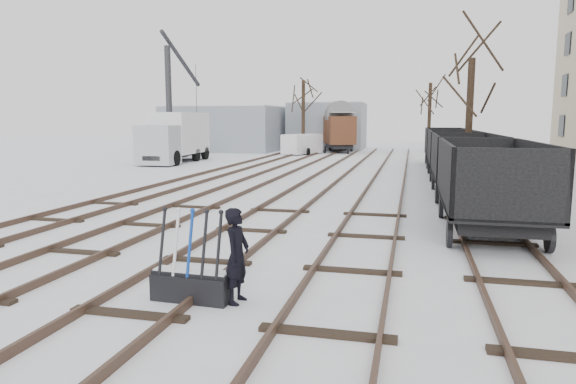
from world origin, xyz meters
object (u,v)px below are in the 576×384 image
at_px(worker, 237,256).
at_px(box_van_wagon, 339,129).
at_px(freight_wagon_a, 488,198).
at_px(lorry, 175,137).
at_px(crane, 171,125).
at_px(panel_van, 302,144).
at_px(ground_frame, 192,284).

relative_size(worker, box_van_wagon, 0.31).
height_order(freight_wagon_a, lorry, lorry).
bearing_deg(box_van_wagon, crane, -162.10).
bearing_deg(freight_wagon_a, lorry, 134.24).
relative_size(freight_wagon_a, panel_van, 1.40).
xyz_separation_m(worker, crane, (-15.40, 28.86, 1.71)).
height_order(worker, freight_wagon_a, freight_wagon_a).
bearing_deg(lorry, box_van_wagon, 51.71).
bearing_deg(panel_van, box_van_wagon, 72.81).
relative_size(ground_frame, box_van_wagon, 0.29).
xyz_separation_m(ground_frame, panel_van, (-5.49, 34.26, 0.58)).
bearing_deg(worker, freight_wagon_a, -31.39).
bearing_deg(ground_frame, panel_van, 101.75).
distance_m(ground_frame, panel_van, 34.70).
distance_m(freight_wagon_a, lorry, 25.15).
distance_m(worker, freight_wagon_a, 7.88).
bearing_deg(freight_wagon_a, worker, -125.82).
bearing_deg(crane, worker, -55.03).
xyz_separation_m(lorry, panel_van, (6.69, 9.76, -0.86)).
distance_m(panel_van, crane, 10.70).
xyz_separation_m(freight_wagon_a, lorry, (-17.54, 18.01, 0.82)).
xyz_separation_m(ground_frame, box_van_wagon, (-2.85, 37.34, 1.74)).
bearing_deg(freight_wagon_a, crane, 131.68).
height_order(ground_frame, lorry, lorry).
height_order(freight_wagon_a, box_van_wagon, box_van_wagon).
bearing_deg(box_van_wagon, worker, -101.95).
bearing_deg(worker, panel_van, 14.77).
bearing_deg(crane, panel_van, 36.92).
distance_m(ground_frame, box_van_wagon, 37.49).
relative_size(worker, freight_wagon_a, 0.27).
distance_m(worker, lorry, 27.63).
xyz_separation_m(panel_van, crane, (-9.16, -5.30, 1.62)).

